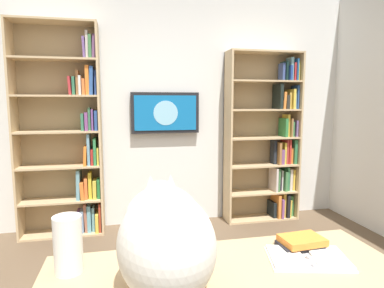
% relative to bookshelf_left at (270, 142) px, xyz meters
% --- Properties ---
extents(wall_back, '(4.52, 0.06, 2.70)m').
position_rel_bookshelf_left_xyz_m(wall_back, '(1.26, -0.17, 0.40)').
color(wall_back, silver).
rests_on(wall_back, ground).
extents(bookshelf_left, '(0.89, 0.28, 2.01)m').
position_rel_bookshelf_left_xyz_m(bookshelf_left, '(0.00, 0.00, 0.00)').
color(bookshelf_left, tan).
rests_on(bookshelf_left, ground).
extents(bookshelf_right, '(0.86, 0.28, 2.24)m').
position_rel_bookshelf_left_xyz_m(bookshelf_right, '(2.30, -0.00, 0.12)').
color(bookshelf_right, tan).
rests_on(bookshelf_right, ground).
extents(wall_mounted_tv, '(0.77, 0.07, 0.46)m').
position_rel_bookshelf_left_xyz_m(wall_mounted_tv, '(1.26, -0.09, 0.35)').
color(wall_mounted_tv, black).
extents(cat, '(0.35, 0.57, 0.39)m').
position_rel_bookshelf_left_xyz_m(cat, '(1.61, 2.53, 0.00)').
color(cat, silver).
rests_on(cat, desk).
extents(open_binder, '(0.37, 0.29, 0.02)m').
position_rel_bookshelf_left_xyz_m(open_binder, '(0.99, 2.44, -0.19)').
color(open_binder, white).
rests_on(open_binder, desk).
extents(paper_towel_roll, '(0.11, 0.11, 0.23)m').
position_rel_bookshelf_left_xyz_m(paper_towel_roll, '(1.97, 2.33, -0.08)').
color(paper_towel_roll, white).
rests_on(paper_towel_roll, desk).
extents(desk_book_stack, '(0.21, 0.15, 0.05)m').
position_rel_bookshelf_left_xyz_m(desk_book_stack, '(0.96, 2.34, -0.17)').
color(desk_book_stack, black).
rests_on(desk_book_stack, desk).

